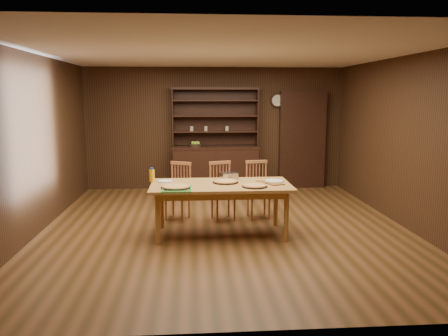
{
  "coord_description": "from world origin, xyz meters",
  "views": [
    {
      "loc": [
        -0.49,
        -6.43,
        1.99
      ],
      "look_at": [
        0.01,
        0.4,
        0.86
      ],
      "focal_mm": 35.0,
      "sensor_mm": 36.0,
      "label": 1
    }
  ],
  "objects": [
    {
      "name": "fruit_bowl",
      "position": [
        -0.43,
        2.69,
        0.98
      ],
      "size": [
        0.29,
        0.29,
        0.12
      ],
      "color": "black",
      "rests_on": "china_hutch"
    },
    {
      "name": "plate_left",
      "position": [
        -0.89,
        -0.1,
        0.76
      ],
      "size": [
        0.24,
        0.24,
        0.02
      ],
      "color": "white",
      "rests_on": "dining_table"
    },
    {
      "name": "cooling_rack",
      "position": [
        -0.71,
        -0.66,
        0.76
      ],
      "size": [
        0.4,
        0.4,
        0.02
      ],
      "primitive_type": null,
      "rotation": [
        0.0,
        0.0,
        0.04
      ],
      "color": "#0B9736",
      "rests_on": "dining_table"
    },
    {
      "name": "pizza_left",
      "position": [
        -0.72,
        -0.56,
        0.77
      ],
      "size": [
        0.41,
        0.41,
        0.04
      ],
      "color": "black",
      "rests_on": "dining_table"
    },
    {
      "name": "dining_table",
      "position": [
        -0.09,
        -0.33,
        0.67
      ],
      "size": [
        1.99,
        1.0,
        0.75
      ],
      "color": "#B27F3D",
      "rests_on": "floor"
    },
    {
      "name": "chair_center",
      "position": [
        -0.02,
        0.51,
        0.5
      ],
      "size": [
        0.47,
        0.46,
        0.94
      ],
      "rotation": [
        0.0,
        0.0,
        0.27
      ],
      "color": "#B76B3E",
      "rests_on": "floor"
    },
    {
      "name": "plate_right",
      "position": [
        0.71,
        -0.2,
        0.76
      ],
      "size": [
        0.28,
        0.28,
        0.02
      ],
      "color": "white",
      "rests_on": "dining_table"
    },
    {
      "name": "pot_holder_a",
      "position": [
        0.69,
        -0.41,
        0.76
      ],
      "size": [
        0.25,
        0.25,
        0.01
      ],
      "primitive_type": "cube",
      "rotation": [
        0.0,
        0.0,
        0.35
      ],
      "color": "#AB1318",
      "rests_on": "dining_table"
    },
    {
      "name": "china_hutch",
      "position": [
        -0.0,
        2.75,
        0.6
      ],
      "size": [
        1.84,
        0.52,
        2.17
      ],
      "color": "black",
      "rests_on": "floor"
    },
    {
      "name": "pizza_center",
      "position": [
        -0.01,
        -0.24,
        0.77
      ],
      "size": [
        0.38,
        0.38,
        0.04
      ],
      "color": "black",
      "rests_on": "dining_table"
    },
    {
      "name": "chair_right",
      "position": [
        0.58,
        0.58,
        0.5
      ],
      "size": [
        0.42,
        0.41,
        0.94
      ],
      "rotation": [
        0.0,
        0.0,
        0.12
      ],
      "color": "#B76B3E",
      "rests_on": "floor"
    },
    {
      "name": "pot_holder_b",
      "position": [
        0.52,
        -0.27,
        0.76
      ],
      "size": [
        0.22,
        0.22,
        0.01
      ],
      "primitive_type": "cube",
      "rotation": [
        0.0,
        0.0,
        -0.19
      ],
      "color": "#AB1318",
      "rests_on": "dining_table"
    },
    {
      "name": "juice_bottle",
      "position": [
        -1.08,
        -0.09,
        0.84
      ],
      "size": [
        0.08,
        0.08,
        0.21
      ],
      "color": "#FFA70D",
      "rests_on": "dining_table"
    },
    {
      "name": "wall_clock",
      "position": [
        1.35,
        2.96,
        1.9
      ],
      "size": [
        0.3,
        0.05,
        0.3
      ],
      "color": "black",
      "rests_on": "room_shell"
    },
    {
      "name": "chair_left",
      "position": [
        -0.71,
        0.58,
        0.49
      ],
      "size": [
        0.49,
        0.48,
        0.93
      ],
      "rotation": [
        0.0,
        0.0,
        -0.42
      ],
      "color": "#B76B3E",
      "rests_on": "floor"
    },
    {
      "name": "floor",
      "position": [
        0.0,
        0.0,
        0.0
      ],
      "size": [
        6.0,
        6.0,
        0.0
      ],
      "primitive_type": "plane",
      "color": "brown",
      "rests_on": "ground"
    },
    {
      "name": "foil_dish",
      "position": [
        0.06,
        0.04,
        0.8
      ],
      "size": [
        0.28,
        0.23,
        0.1
      ],
      "primitive_type": "cube",
      "rotation": [
        0.0,
        0.0,
        0.25
      ],
      "color": "silver",
      "rests_on": "dining_table"
    },
    {
      "name": "room_shell",
      "position": [
        0.0,
        0.0,
        1.58
      ],
      "size": [
        6.0,
        6.0,
        6.0
      ],
      "color": "white",
      "rests_on": "floor"
    },
    {
      "name": "doorway",
      "position": [
        1.9,
        2.9,
        1.05
      ],
      "size": [
        1.0,
        0.18,
        2.1
      ],
      "primitive_type": "cube",
      "color": "black",
      "rests_on": "floor"
    },
    {
      "name": "pizza_right",
      "position": [
        0.37,
        -0.57,
        0.77
      ],
      "size": [
        0.36,
        0.36,
        0.04
      ],
      "color": "black",
      "rests_on": "dining_table"
    }
  ]
}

